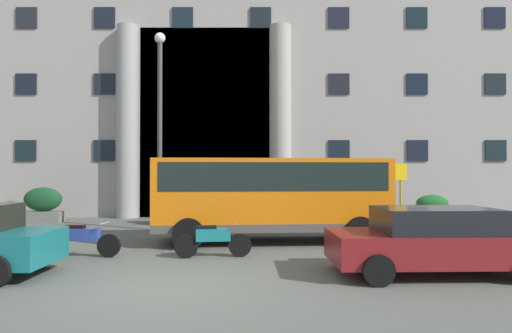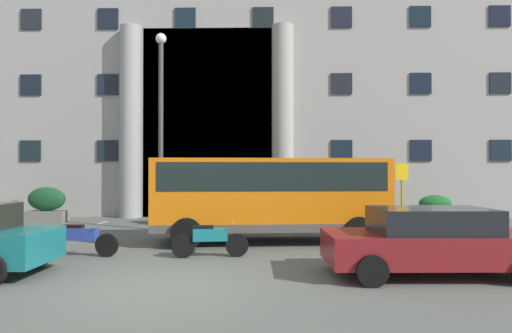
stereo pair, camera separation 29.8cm
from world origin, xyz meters
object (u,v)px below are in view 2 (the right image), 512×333
at_px(orange_minibus, 270,192).
at_px(lamppost_plaza_centre, 161,115).
at_px(hedge_planter_entrance_left, 435,210).
at_px(hedge_planter_east, 174,208).
at_px(hedge_planter_entrance_right, 47,205).
at_px(motorcycle_near_kerb, 424,240).
at_px(hedge_planter_far_west, 285,208).
at_px(motorcycle_far_end, 209,240).
at_px(bus_stop_sign, 402,190).
at_px(scooter_by_planter, 78,239).
at_px(parked_sedan_far, 431,241).

relative_size(orange_minibus, lamppost_plaza_centre, 0.98).
bearing_deg(hedge_planter_entrance_left, hedge_planter_east, -178.32).
xyz_separation_m(orange_minibus, hedge_planter_entrance_left, (7.08, 4.99, -0.98)).
height_order(hedge_planter_entrance_left, hedge_planter_entrance_right, hedge_planter_entrance_right).
relative_size(orange_minibus, motorcycle_near_kerb, 3.69).
height_order(hedge_planter_entrance_left, hedge_planter_far_west, hedge_planter_far_west).
relative_size(hedge_planter_entrance_left, lamppost_plaza_centre, 0.19).
height_order(hedge_planter_far_west, motorcycle_near_kerb, hedge_planter_far_west).
height_order(motorcycle_far_end, motorcycle_near_kerb, same).
distance_m(bus_stop_sign, hedge_planter_entrance_left, 3.74).
bearing_deg(hedge_planter_far_west, bus_stop_sign, -32.86).
bearing_deg(bus_stop_sign, scooter_by_planter, -154.82).
relative_size(hedge_planter_entrance_right, motorcycle_near_kerb, 0.87).
distance_m(bus_stop_sign, hedge_planter_far_west, 4.99).
height_order(bus_stop_sign, scooter_by_planter, bus_stop_sign).
distance_m(hedge_planter_far_west, motorcycle_near_kerb, 8.04).
xyz_separation_m(hedge_planter_entrance_left, motorcycle_far_end, (-8.70, -7.50, -0.13)).
bearing_deg(motorcycle_near_kerb, motorcycle_far_end, 173.07).
xyz_separation_m(orange_minibus, lamppost_plaza_centre, (-4.10, 2.70, 2.78)).
bearing_deg(hedge_planter_entrance_right, orange_minibus, -28.66).
bearing_deg(bus_stop_sign, hedge_planter_east, 164.27).
distance_m(hedge_planter_entrance_left, motorcycle_far_end, 11.48).
relative_size(hedge_planter_far_west, motorcycle_far_end, 0.71).
relative_size(hedge_planter_east, motorcycle_near_kerb, 0.79).
bearing_deg(motorcycle_near_kerb, bus_stop_sign, 72.22).
height_order(hedge_planter_east, lamppost_plaza_centre, lamppost_plaza_centre).
bearing_deg(hedge_planter_far_west, hedge_planter_east, -177.79).
relative_size(hedge_planter_entrance_right, scooter_by_planter, 0.84).
bearing_deg(lamppost_plaza_centre, hedge_planter_entrance_right, 155.02).
height_order(parked_sedan_far, motorcycle_far_end, parked_sedan_far).
relative_size(bus_stop_sign, motorcycle_far_end, 1.27).
bearing_deg(orange_minibus, motorcycle_far_end, -127.68).
xyz_separation_m(motorcycle_far_end, scooter_by_planter, (-3.42, 0.06, 0.00)).
bearing_deg(hedge_planter_east, orange_minibus, -49.26).
distance_m(parked_sedan_far, motorcycle_far_end, 5.34).
xyz_separation_m(hedge_planter_far_west, hedge_planter_entrance_right, (-10.46, 0.50, 0.07)).
xyz_separation_m(bus_stop_sign, lamppost_plaza_centre, (-8.91, 0.52, 2.80)).
distance_m(hedge_planter_east, scooter_by_planter, 7.19).
height_order(hedge_planter_entrance_left, motorcycle_near_kerb, hedge_planter_entrance_left).
xyz_separation_m(hedge_planter_east, lamppost_plaza_centre, (-0.08, -1.97, 3.69)).
height_order(hedge_planter_entrance_left, scooter_by_planter, hedge_planter_entrance_left).
bearing_deg(hedge_planter_east, hedge_planter_entrance_left, 1.68).
distance_m(hedge_planter_far_west, motorcycle_far_end, 7.71).
bearing_deg(parked_sedan_far, bus_stop_sign, 76.01).
relative_size(scooter_by_planter, lamppost_plaza_centre, 0.28).
xyz_separation_m(bus_stop_sign, hedge_planter_entrance_left, (2.28, 2.81, -0.97)).
distance_m(hedge_planter_entrance_left, hedge_planter_entrance_right, 16.87).
relative_size(hedge_planter_east, lamppost_plaza_centre, 0.21).
relative_size(bus_stop_sign, hedge_planter_east, 1.60).
relative_size(hedge_planter_far_west, parked_sedan_far, 0.31).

